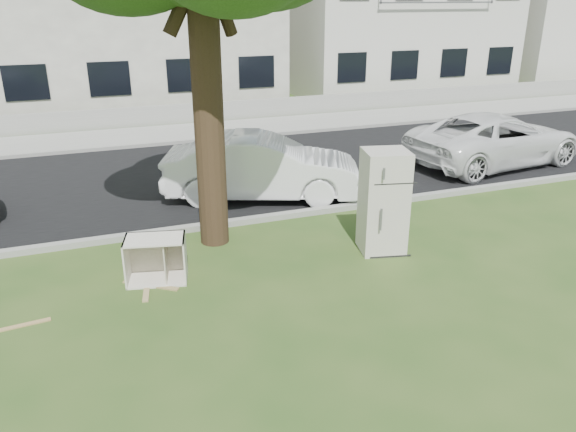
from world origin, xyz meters
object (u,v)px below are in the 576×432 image
object	(u,v)px
fridge	(383,202)
car_right	(496,139)
car_center	(263,167)
cabinet	(156,259)

from	to	relation	value
fridge	car_right	world-z (taller)	fridge
fridge	car_right	size ratio (longest dim) A/B	0.37
car_center	car_right	size ratio (longest dim) A/B	0.88
cabinet	car_center	world-z (taller)	car_center
car_right	cabinet	bearing A→B (deg)	103.85
fridge	cabinet	world-z (taller)	fridge
fridge	car_center	xyz separation A→B (m)	(-1.15, 3.49, -0.21)
cabinet	car_right	distance (m)	10.42
cabinet	car_right	xyz separation A→B (m)	(9.75, 3.68, 0.33)
car_center	car_right	world-z (taller)	car_center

